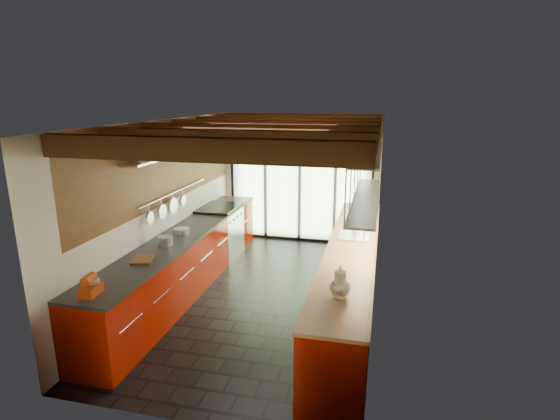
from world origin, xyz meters
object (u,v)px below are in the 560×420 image
object	(u,v)px
kettle	(340,286)
bowl	(357,220)
stand_mixer	(91,286)
paper_towel	(340,285)
soap_bottle	(355,228)

from	to	relation	value
kettle	bowl	world-z (taller)	kettle
stand_mixer	kettle	world-z (taller)	kettle
stand_mixer	kettle	distance (m)	2.60
kettle	bowl	bearing A→B (deg)	90.00
kettle	stand_mixer	bearing A→B (deg)	-167.26
paper_towel	bowl	xyz separation A→B (m)	(0.00, 2.87, -0.11)
stand_mixer	paper_towel	bearing A→B (deg)	12.06
kettle	bowl	xyz separation A→B (m)	(-0.00, 2.84, -0.08)
kettle	soap_bottle	size ratio (longest dim) A/B	1.70
soap_bottle	bowl	world-z (taller)	soap_bottle
paper_towel	bowl	bearing A→B (deg)	90.00
paper_towel	bowl	size ratio (longest dim) A/B	1.50
kettle	soap_bottle	distance (m)	2.21
stand_mixer	bowl	xyz separation A→B (m)	(2.54, 3.41, -0.07)
soap_bottle	kettle	bearing A→B (deg)	-90.00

